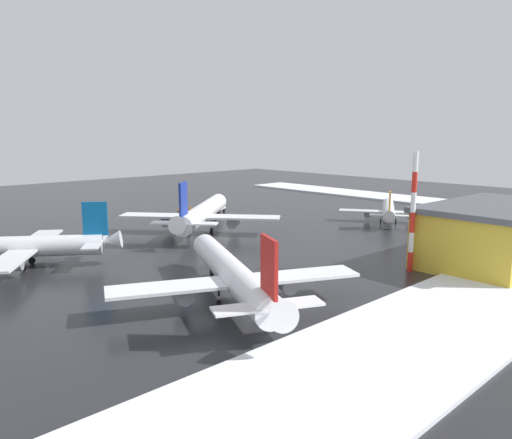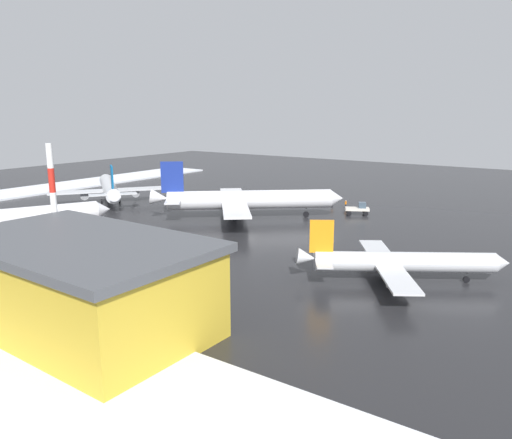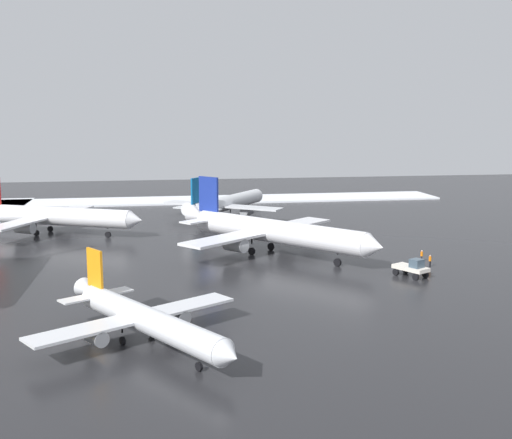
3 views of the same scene
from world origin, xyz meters
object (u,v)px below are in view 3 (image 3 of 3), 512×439
object	(u,v)px
airplane_far_rear	(273,231)
ground_crew_near_tug	(422,255)
airplane_parked_portside	(226,203)
airplane_distant_tail	(145,319)
pushback_tug	(412,267)
ground_crew_by_nose_gear	(430,260)
airplane_foreground_jet	(53,216)

from	to	relation	value
airplane_far_rear	ground_crew_near_tug	size ratio (longest dim) A/B	17.77
airplane_parked_portside	airplane_distant_tail	bearing A→B (deg)	-156.80
ground_crew_near_tug	pushback_tug	bearing A→B (deg)	91.08
ground_crew_near_tug	ground_crew_by_nose_gear	distance (m)	3.19
airplane_foreground_jet	pushback_tug	world-z (taller)	airplane_foreground_jet
airplane_foreground_jet	ground_crew_by_nose_gear	size ratio (longest dim) A/B	18.45
airplane_parked_portside	pushback_tug	bearing A→B (deg)	-125.09
airplane_far_rear	ground_crew_by_nose_gear	distance (m)	23.21
pushback_tug	ground_crew_near_tug	world-z (taller)	pushback_tug
airplane_parked_portside	ground_crew_near_tug	world-z (taller)	airplane_parked_portside
airplane_distant_tail	airplane_parked_portside	xyz separation A→B (m)	(-71.70, 15.97, 0.58)
airplane_distant_tail	pushback_tug	bearing A→B (deg)	87.70
airplane_far_rear	airplane_distant_tail	distance (m)	40.65
airplane_parked_portside	ground_crew_by_nose_gear	size ratio (longest dim) A/B	15.68
airplane_far_rear	airplane_foreground_jet	distance (m)	41.62
airplane_far_rear	pushback_tug	xyz separation A→B (m)	(16.36, 15.32, -2.32)
airplane_parked_portside	pushback_tug	xyz separation A→B (m)	(51.99, 18.06, -1.78)
airplane_foreground_jet	ground_crew_by_nose_gear	distance (m)	64.71
airplane_far_rear	airplane_distant_tail	size ratio (longest dim) A/B	1.35
ground_crew_by_nose_gear	airplane_distant_tail	bearing A→B (deg)	-93.94
airplane_foreground_jet	pushback_tug	xyz separation A→B (m)	(38.84, 50.35, -2.02)
airplane_distant_tail	ground_crew_near_tug	distance (m)	47.76
airplane_distant_tail	airplane_foreground_jet	bearing A→B (deg)	163.19
pushback_tug	ground_crew_by_nose_gear	size ratio (longest dim) A/B	2.98
ground_crew_near_tug	airplane_foreground_jet	bearing A→B (deg)	2.95
airplane_far_rear	airplane_parked_portside	bearing A→B (deg)	144.75
airplane_parked_portside	airplane_foreground_jet	size ratio (longest dim) A/B	0.85
airplane_distant_tail	airplane_parked_portside	world-z (taller)	airplane_parked_portside
airplane_distant_tail	ground_crew_by_nose_gear	xyz separation A→B (m)	(-24.55, 38.69, -1.51)
airplane_far_rear	airplane_distant_tail	bearing A→B (deg)	-67.06
pushback_tug	airplane_foreground_jet	bearing A→B (deg)	-156.00
airplane_parked_portside	ground_crew_by_nose_gear	distance (m)	52.38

